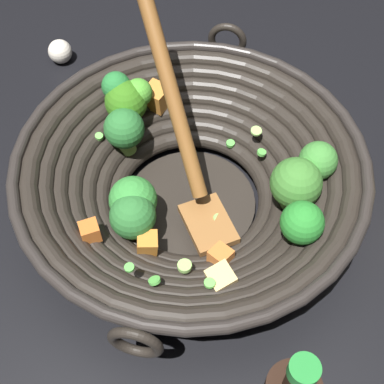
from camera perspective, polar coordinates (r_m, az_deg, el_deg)
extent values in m
plane|color=black|center=(0.69, -0.14, -1.44)|extent=(4.00, 4.00, 0.00)
cylinder|color=black|center=(0.69, -0.14, -1.21)|extent=(0.16, 0.16, 0.01)
torus|color=black|center=(0.68, -0.14, -0.49)|extent=(0.22, 0.22, 0.02)
torus|color=black|center=(0.67, -0.14, 0.00)|extent=(0.25, 0.25, 0.02)
torus|color=black|center=(0.66, -0.15, 0.51)|extent=(0.28, 0.28, 0.02)
torus|color=black|center=(0.65, -0.15, 1.03)|extent=(0.31, 0.31, 0.02)
torus|color=black|center=(0.64, -0.15, 1.57)|extent=(0.34, 0.34, 0.02)
torus|color=black|center=(0.64, -0.15, 2.11)|extent=(0.37, 0.37, 0.02)
torus|color=black|center=(0.63, -0.15, 2.67)|extent=(0.40, 0.40, 0.02)
torus|color=#2A2522|center=(0.62, -0.16, 3.25)|extent=(0.42, 0.42, 0.01)
torus|color=black|center=(0.52, -5.98, -15.53)|extent=(0.05, 0.04, 0.05)
torus|color=black|center=(0.77, 3.74, 15.67)|extent=(0.05, 0.04, 0.05)
cylinder|color=#87C44D|center=(0.72, -7.81, 9.77)|extent=(0.02, 0.02, 0.01)
sphere|color=#267734|center=(0.70, -8.00, 10.99)|extent=(0.04, 0.04, 0.04)
cylinder|color=#71AB47|center=(0.66, 12.72, 1.85)|extent=(0.03, 0.03, 0.01)
sphere|color=#3F8736|center=(0.64, 13.14, 3.25)|extent=(0.05, 0.05, 0.05)
cylinder|color=#5A993F|center=(0.65, 10.46, -0.79)|extent=(0.04, 0.04, 0.02)
sphere|color=#3D7B2F|center=(0.62, 10.91, 0.93)|extent=(0.06, 0.06, 0.06)
cylinder|color=#74AC47|center=(0.60, 11.10, -4.62)|extent=(0.02, 0.02, 0.02)
sphere|color=#28852C|center=(0.58, 11.53, -3.19)|extent=(0.05, 0.05, 0.05)
cylinder|color=#86B151|center=(0.70, -6.90, 4.92)|extent=(0.03, 0.03, 0.02)
sphere|color=#2A6D30|center=(0.68, -7.17, 6.65)|extent=(0.05, 0.05, 0.05)
cylinder|color=#5F8E39|center=(0.66, -5.87, -2.48)|extent=(0.03, 0.03, 0.01)
sphere|color=#478A3A|center=(0.64, -6.07, -1.22)|extent=(0.04, 0.04, 0.04)
cylinder|color=#89B456|center=(0.66, -5.97, -2.53)|extent=(0.04, 0.03, 0.02)
sphere|color=#358937|center=(0.63, -6.24, -0.84)|extent=(0.06, 0.06, 0.06)
cylinder|color=#66B04B|center=(0.65, -6.00, -4.16)|extent=(0.03, 0.03, 0.03)
sphere|color=#2C6D30|center=(0.62, -6.27, -2.55)|extent=(0.05, 0.05, 0.05)
cylinder|color=#6BA745|center=(0.72, -6.72, 7.73)|extent=(0.03, 0.03, 0.02)
sphere|color=#357319|center=(0.70, -6.96, 9.43)|extent=(0.05, 0.05, 0.05)
cylinder|color=#699F43|center=(0.71, -5.52, 9.10)|extent=(0.02, 0.02, 0.02)
sphere|color=#50A732|center=(0.70, -5.67, 10.39)|extent=(0.04, 0.04, 0.04)
cube|color=#C86820|center=(0.72, -7.44, 8.26)|extent=(0.03, 0.03, 0.03)
cube|color=#CA6B33|center=(0.64, 10.36, 0.46)|extent=(0.04, 0.03, 0.03)
cube|color=tan|center=(0.57, 3.12, -9.13)|extent=(0.03, 0.04, 0.03)
cube|color=orange|center=(0.61, -4.75, -5.37)|extent=(0.03, 0.03, 0.03)
cube|color=orange|center=(0.60, -10.70, -4.11)|extent=(0.03, 0.03, 0.02)
cube|color=orange|center=(0.61, 3.03, -6.90)|extent=(0.03, 0.03, 0.03)
cube|color=#DFB761|center=(0.65, 11.54, 0.04)|extent=(0.04, 0.04, 0.03)
cube|color=orange|center=(0.73, -3.72, 9.98)|extent=(0.04, 0.04, 0.03)
cylinder|color=#56B247|center=(0.54, -6.62, -7.92)|extent=(0.01, 0.01, 0.00)
cylinder|color=#99D166|center=(0.58, -0.79, -7.80)|extent=(0.02, 0.02, 0.01)
cylinder|color=#6BC651|center=(0.70, -9.77, 5.78)|extent=(0.01, 0.01, 0.01)
cylinder|color=#99D166|center=(0.69, 6.78, 6.40)|extent=(0.02, 0.02, 0.01)
cylinder|color=#56B247|center=(0.71, 4.07, 5.11)|extent=(0.02, 0.02, 0.01)
cylinder|color=#56B247|center=(0.55, -3.98, -9.30)|extent=(0.01, 0.01, 0.01)
cylinder|color=#99D166|center=(0.64, 2.74, -2.86)|extent=(0.02, 0.02, 0.01)
cylinder|color=#6BC651|center=(0.55, 1.87, -9.57)|extent=(0.02, 0.02, 0.00)
cylinder|color=#56B247|center=(0.68, 7.34, 4.15)|extent=(0.01, 0.02, 0.01)
cube|color=brown|center=(0.63, 1.73, -3.38)|extent=(0.08, 0.07, 0.01)
cylinder|color=brown|center=(0.61, -2.30, 10.87)|extent=(0.19, 0.09, 0.19)
cylinder|color=black|center=(0.44, 11.15, -18.91)|extent=(0.02, 0.02, 0.03)
cylinder|color=#238433|center=(0.42, 11.71, -17.94)|extent=(0.02, 0.02, 0.01)
sphere|color=silver|center=(0.89, -13.73, 14.19)|extent=(0.04, 0.04, 0.04)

